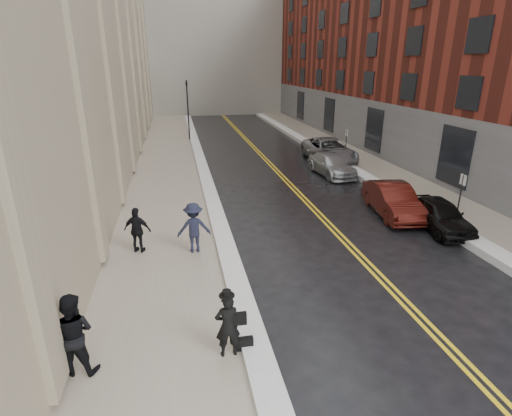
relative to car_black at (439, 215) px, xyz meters
name	(u,v)px	position (x,y,z in m)	size (l,w,h in m)	color
ground	(372,391)	(-6.80, -7.67, -0.65)	(160.00, 160.00, 0.00)	black
sidewalk_left	(166,186)	(-11.30, 8.33, -0.57)	(4.00, 64.00, 0.15)	gray
sidewalk_right	(387,174)	(2.20, 8.33, -0.57)	(3.00, 64.00, 0.15)	gray
lane_stripe_a	(284,181)	(-4.42, 8.33, -0.65)	(0.12, 64.00, 0.01)	gold
lane_stripe_b	(288,180)	(-4.18, 8.33, -0.65)	(0.12, 64.00, 0.01)	gold
snow_ridge_left	(207,183)	(-9.00, 8.33, -0.52)	(0.70, 60.80, 0.26)	white
snow_ridge_right	(359,174)	(0.35, 8.33, -0.50)	(0.85, 60.80, 0.30)	white
building_right	(458,29)	(10.70, 15.33, 8.35)	(14.00, 50.00, 18.00)	maroon
traffic_signal	(188,106)	(-9.40, 22.33, 2.44)	(0.18, 0.15, 5.20)	black
parking_sign_near	(460,194)	(1.10, 0.33, 0.71)	(0.06, 0.35, 2.23)	black
parking_sign_far	(346,142)	(1.10, 12.33, 0.71)	(0.06, 0.35, 2.23)	black
car_black	(439,215)	(0.00, 0.00, 0.00)	(1.53, 3.80, 1.30)	black
car_maroon	(393,200)	(-1.05, 1.92, 0.07)	(1.52, 4.36, 1.44)	#42100B
car_silver_near	(331,165)	(-1.21, 9.08, -0.01)	(1.78, 4.38, 1.27)	#96999D
car_silver_far	(329,150)	(-0.09, 12.43, 0.16)	(2.68, 5.80, 1.61)	gray
pedestrian_main	(228,326)	(-9.67, -6.10, 0.30)	(0.58, 0.38, 1.59)	black
pedestrian_a	(73,334)	(-13.00, -5.96, 0.46)	(0.93, 0.73, 1.92)	black
pedestrian_b	(194,228)	(-10.14, -0.43, 0.42)	(1.19, 0.68, 1.84)	black
pedestrian_c	(137,230)	(-12.12, -0.09, 0.34)	(0.99, 0.41, 1.68)	black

